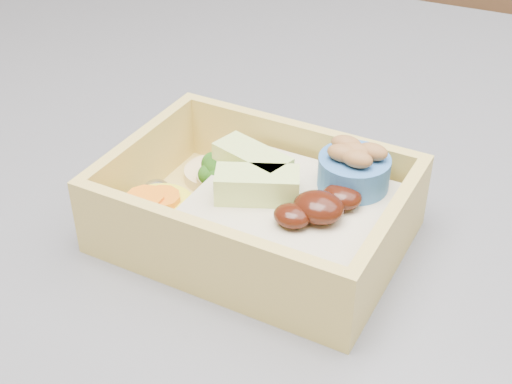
% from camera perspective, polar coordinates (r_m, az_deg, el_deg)
% --- Properties ---
extents(bento_box, '(0.19, 0.14, 0.07)m').
position_cam_1_polar(bento_box, '(0.46, 0.76, -1.34)').
color(bento_box, '#D8BA59').
rests_on(bento_box, island).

